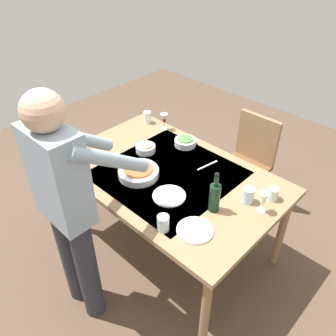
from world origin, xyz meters
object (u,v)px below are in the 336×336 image
Objects in this scene: person_server at (68,204)px; water_cup_near_right at (147,117)px; serving_bowl_pasta at (139,172)px; wine_bottle at (215,197)px; side_bowl_salad at (185,142)px; water_cup_far_right at (163,223)px; wine_glass_left at (164,119)px; water_cup_far_left at (273,194)px; dinner_plate_far at (195,230)px; water_cup_near_left at (248,195)px; side_bowl_bread at (146,148)px; chair_near at (249,158)px; wine_glass_right at (264,199)px; dinner_plate_near at (169,196)px; dining_table at (168,180)px.

water_cup_near_right is (0.63, -1.24, -0.14)m from person_server.
water_cup_near_right is 0.81m from serving_bowl_pasta.
wine_bottle is at bearing 156.38° from water_cup_near_right.
person_server reaches higher than side_bowl_salad.
water_cup_near_right is at bearing -39.41° from water_cup_far_right.
water_cup_far_right is at bearing 123.57° from side_bowl_salad.
water_cup_far_right is at bearing 134.01° from wine_glass_left.
dinner_plate_far is at bearing 72.51° from water_cup_far_left.
water_cup_near_right reaches higher than dinner_plate_far.
water_cup_near_left is at bearing -117.55° from wine_bottle.
water_cup_near_left is 0.46m from dinner_plate_far.
dinner_plate_far is at bearing 155.42° from side_bowl_bread.
side_bowl_bread is at bearing 59.61° from chair_near.
serving_bowl_pasta is (0.86, 0.30, -0.07)m from wine_glass_right.
wine_glass_right is at bearing -177.70° from side_bowl_bread.
dinner_plate_near is at bearing -19.92° from dinner_plate_far.
wine_glass_left is at bearing -43.63° from dinner_plate_near.
water_cup_far_right is at bearing 153.01° from serving_bowl_pasta.
wine_bottle is at bearing 144.96° from side_bowl_salad.
water_cup_far_left reaches higher than dinner_plate_far.
wine_bottle is at bearing -171.30° from serving_bowl_pasta.
water_cup_far_left is 0.62m from dinner_plate_far.
serving_bowl_pasta is 0.33m from side_bowl_bread.
wine_bottle reaches higher than water_cup_far_right.
water_cup_far_right reaches higher than dinner_plate_far.
wine_bottle is at bearing -81.19° from dinner_plate_far.
water_cup_near_right is at bearing -12.65° from water_cup_near_left.
side_bowl_salad reaches higher than dinner_plate_near.
water_cup_far_right is at bearing 140.59° from water_cup_near_right.
water_cup_far_left is at bearing -127.24° from water_cup_near_left.
side_bowl_bread is at bearing 2.30° from wine_glass_right.
water_cup_far_right reaches higher than side_bowl_salad.
water_cup_near_right is at bearing -48.12° from serving_bowl_pasta.
person_server is 1.33m from water_cup_far_left.
person_server is 0.66m from serving_bowl_pasta.
chair_near is at bearing -96.62° from person_server.
wine_glass_left is at bearing -43.29° from dining_table.
wine_glass_right reaches higher than side_bowl_bread.
water_cup_far_left is at bearing -158.00° from dining_table.
side_bowl_bread is 0.94m from dinner_plate_far.
chair_near is at bearing -143.57° from wine_glass_left.
water_cup_near_left is (-0.12, -0.22, -0.06)m from wine_bottle.
side_bowl_salad is 0.67m from dinner_plate_near.
wine_glass_right is at bearing 167.74° from water_cup_near_right.
chair_near reaches higher than water_cup_far_left.
dinner_plate_near is at bearing 136.37° from wine_glass_left.
dinner_plate_far is (-0.33, 0.12, 0.00)m from dinner_plate_near.
person_server is 18.93× the size of water_cup_far_left.
water_cup_near_right is 0.36× the size of serving_bowl_pasta.
dining_table is at bearing -93.41° from person_server.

